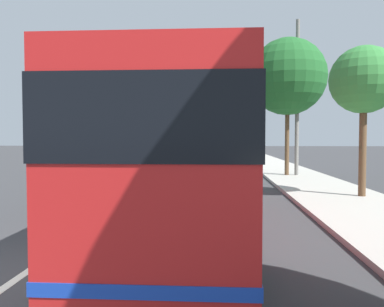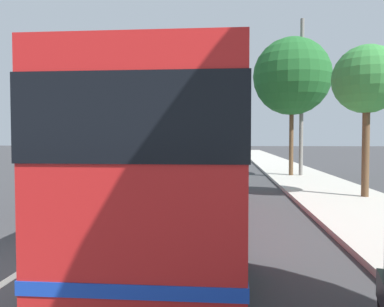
% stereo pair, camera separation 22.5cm
% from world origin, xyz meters
% --- Properties ---
extents(ground_plane, '(220.00, 220.00, 0.00)m').
position_xyz_m(ground_plane, '(0.00, 0.00, 0.00)').
color(ground_plane, '#38383A').
extents(sidewalk_curb, '(110.00, 3.60, 0.14)m').
position_xyz_m(sidewalk_curb, '(10.00, -7.59, 0.07)').
color(sidewalk_curb, '#B2ADA3').
rests_on(sidewalk_curb, ground).
extents(lane_divider_line, '(110.00, 0.16, 0.01)m').
position_xyz_m(lane_divider_line, '(10.00, 0.00, 0.00)').
color(lane_divider_line, silver).
rests_on(lane_divider_line, ground).
extents(coach_bus, '(12.07, 2.71, 3.35)m').
position_xyz_m(coach_bus, '(4.24, -2.32, 1.93)').
color(coach_bus, red).
rests_on(coach_bus, ground).
extents(car_ahead_same_lane, '(3.98, 1.96, 1.54)m').
position_xyz_m(car_ahead_same_lane, '(35.55, -2.90, 0.73)').
color(car_ahead_same_lane, gray).
rests_on(car_ahead_same_lane, ground).
extents(car_far_distant, '(4.30, 1.95, 1.51)m').
position_xyz_m(car_far_distant, '(21.92, 2.54, 0.70)').
color(car_far_distant, navy).
rests_on(car_far_distant, ground).
extents(roadside_tree_mid_block, '(2.43, 2.43, 5.56)m').
position_xyz_m(roadside_tree_mid_block, '(8.38, -8.38, 4.31)').
color(roadside_tree_mid_block, brown).
rests_on(roadside_tree_mid_block, ground).
extents(roadside_tree_far_block, '(4.38, 4.38, 7.95)m').
position_xyz_m(roadside_tree_far_block, '(16.25, -7.07, 5.75)').
color(roadside_tree_far_block, brown).
rests_on(roadside_tree_far_block, ground).
extents(utility_pole, '(0.22, 0.22, 8.99)m').
position_xyz_m(utility_pole, '(16.27, -7.62, 4.49)').
color(utility_pole, slate).
rests_on(utility_pole, ground).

